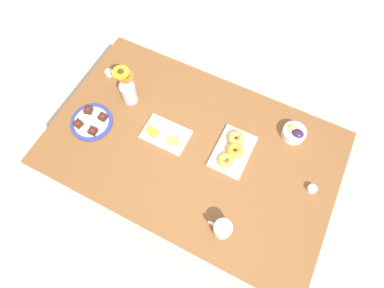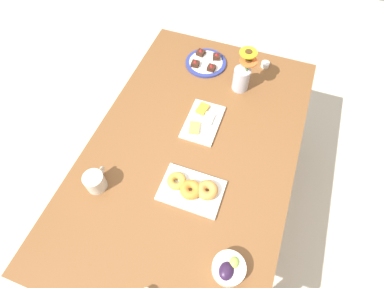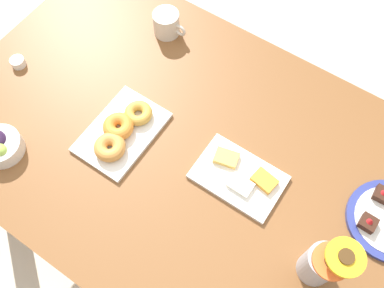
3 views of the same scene
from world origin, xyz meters
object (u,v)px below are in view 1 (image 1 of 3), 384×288
cheese_platter (166,134)px  dessert_plate (92,122)px  dining_table (192,153)px  flower_vase (128,91)px  croissant_platter (233,149)px  coffee_mug (222,229)px  jam_cup_honey (312,189)px  jam_cup_berry (109,73)px  grape_bowl (294,133)px

cheese_platter → dessert_plate: (0.42, 0.12, 0.00)m
cheese_platter → dessert_plate: bearing=16.6°
dining_table → cheese_platter: bearing=-0.2°
flower_vase → croissant_platter: bearing=176.8°
dessert_plate → flower_vase: bearing=-115.6°
dining_table → coffee_mug: coffee_mug is taller
jam_cup_honey → coffee_mug: bearing=50.0°
coffee_mug → croissant_platter: coffee_mug is taller
coffee_mug → jam_cup_honey: 0.52m
dessert_plate → jam_cup_berry: bearing=-73.5°
cheese_platter → croissant_platter: bearing=-168.3°
dining_table → grape_bowl: grape_bowl is taller
jam_cup_honey → flower_vase: flower_vase is taller
croissant_platter → dessert_plate: (0.80, 0.20, -0.01)m
flower_vase → dessert_plate: bearing=64.4°
dining_table → croissant_platter: size_ratio=5.71×
grape_bowl → cheese_platter: size_ratio=0.50×
jam_cup_berry → jam_cup_honey: bearing=173.6°
cheese_platter → dessert_plate: dessert_plate is taller
coffee_mug → croissant_platter: bearing=-73.6°
grape_bowl → jam_cup_honey: (-0.19, 0.26, -0.01)m
cheese_platter → croissant_platter: 0.39m
coffee_mug → cheese_platter: (0.50, -0.34, -0.03)m
cheese_platter → jam_cup_berry: 0.56m
cheese_platter → flower_vase: flower_vase is taller
jam_cup_honey → jam_cup_berry: size_ratio=1.00×
coffee_mug → grape_bowl: (-0.14, -0.66, -0.01)m
coffee_mug → cheese_platter: bearing=-34.0°
jam_cup_honey → dessert_plate: 1.27m
flower_vase → coffee_mug: bearing=150.5°
grape_bowl → croissant_platter: size_ratio=0.47×
grape_bowl → coffee_mug: bearing=77.6°
jam_cup_berry → coffee_mug: bearing=151.6°
coffee_mug → grape_bowl: 0.68m
dessert_plate → cheese_platter: bearing=-163.4°
dessert_plate → dining_table: bearing=-168.0°
jam_cup_berry → flower_vase: 0.25m
grape_bowl → jam_cup_berry: 1.17m
jam_cup_honey → flower_vase: (1.14, -0.06, 0.07)m
dessert_plate → flower_vase: 0.28m
dessert_plate → grape_bowl: bearing=-157.2°
coffee_mug → grape_bowl: bearing=-102.4°
dessert_plate → flower_vase: flower_vase is taller
coffee_mug → jam_cup_berry: bearing=-28.4°
grape_bowl → croissant_platter: 0.36m
dining_table → flower_vase: 0.51m
coffee_mug → jam_cup_honey: (-0.33, -0.40, -0.03)m
grape_bowl → jam_cup_berry: bearing=5.4°
dining_table → grape_bowl: (-0.48, -0.32, 0.12)m
dining_table → jam_cup_honey: size_ratio=33.33×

